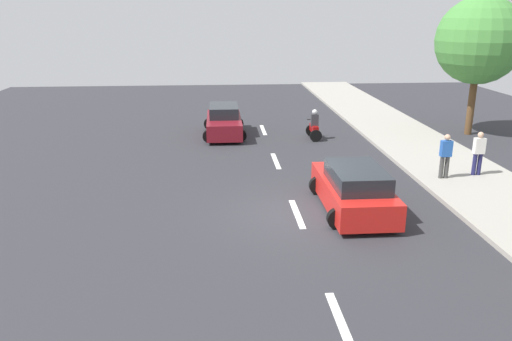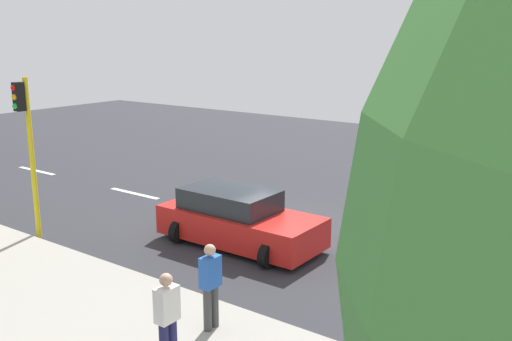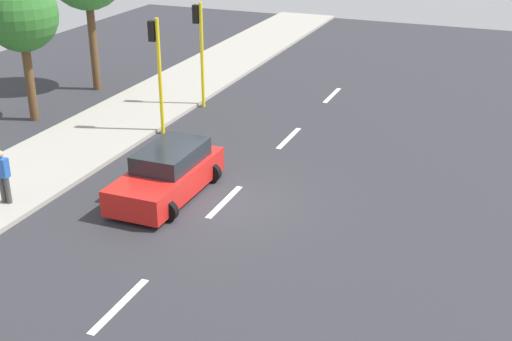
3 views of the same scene
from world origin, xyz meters
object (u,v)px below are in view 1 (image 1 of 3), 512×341
at_px(motorcycle, 314,127).
at_px(pedestrian_by_tree, 445,155).
at_px(car_red, 354,189).
at_px(pedestrian_near_signal, 479,152).
at_px(car_maroon, 224,122).
at_px(street_tree_south, 479,41).

xyz_separation_m(motorcycle, pedestrian_by_tree, (3.64, -7.03, 0.42)).
distance_m(car_red, pedestrian_near_signal, 6.28).
bearing_deg(car_red, pedestrian_by_tree, 31.92).
distance_m(motorcycle, pedestrian_by_tree, 7.92).
xyz_separation_m(car_maroon, pedestrian_near_signal, (9.56, -7.95, 0.35)).
height_order(car_maroon, pedestrian_by_tree, pedestrian_by_tree).
relative_size(motorcycle, street_tree_south, 0.22).
relative_size(car_maroon, street_tree_south, 0.63).
bearing_deg(pedestrian_near_signal, pedestrian_by_tree, -168.61).
bearing_deg(pedestrian_near_signal, car_maroon, 140.24).
bearing_deg(pedestrian_by_tree, car_maroon, 134.63).
xyz_separation_m(car_maroon, street_tree_south, (12.77, -0.77, 4.05)).
xyz_separation_m(pedestrian_near_signal, pedestrian_by_tree, (-1.43, -0.29, 0.00)).
bearing_deg(car_maroon, car_red, -69.79).
bearing_deg(pedestrian_by_tree, pedestrian_near_signal, 11.39).
height_order(pedestrian_by_tree, street_tree_south, street_tree_south).
relative_size(car_red, motorcycle, 2.96).
distance_m(pedestrian_near_signal, pedestrian_by_tree, 1.45).
bearing_deg(motorcycle, car_maroon, 164.86).
bearing_deg(pedestrian_near_signal, motorcycle, 126.94).
height_order(motorcycle, pedestrian_near_signal, pedestrian_near_signal).
xyz_separation_m(car_maroon, motorcycle, (4.49, -1.22, -0.07)).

